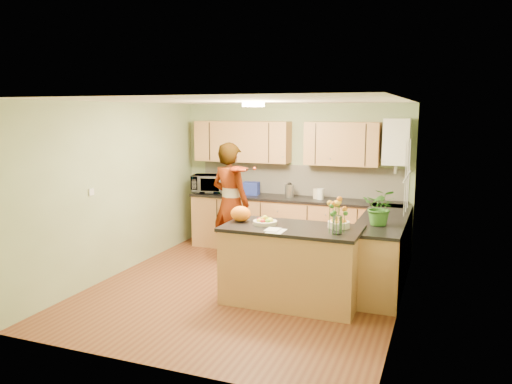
% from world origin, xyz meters
% --- Properties ---
extents(floor, '(4.50, 4.50, 0.00)m').
position_xyz_m(floor, '(0.00, 0.00, 0.00)').
color(floor, '#5F2E1B').
rests_on(floor, ground).
extents(ceiling, '(4.00, 4.50, 0.02)m').
position_xyz_m(ceiling, '(0.00, 0.00, 2.50)').
color(ceiling, white).
rests_on(ceiling, wall_back).
extents(wall_back, '(4.00, 0.02, 2.50)m').
position_xyz_m(wall_back, '(0.00, 2.25, 1.25)').
color(wall_back, gray).
rests_on(wall_back, floor).
extents(wall_front, '(4.00, 0.02, 2.50)m').
position_xyz_m(wall_front, '(0.00, -2.25, 1.25)').
color(wall_front, gray).
rests_on(wall_front, floor).
extents(wall_left, '(0.02, 4.50, 2.50)m').
position_xyz_m(wall_left, '(-2.00, 0.00, 1.25)').
color(wall_left, gray).
rests_on(wall_left, floor).
extents(wall_right, '(0.02, 4.50, 2.50)m').
position_xyz_m(wall_right, '(2.00, 0.00, 1.25)').
color(wall_right, gray).
rests_on(wall_right, floor).
extents(back_counter, '(3.64, 0.62, 0.94)m').
position_xyz_m(back_counter, '(0.10, 1.95, 0.47)').
color(back_counter, '#A26C40').
rests_on(back_counter, floor).
extents(right_counter, '(0.62, 2.24, 0.94)m').
position_xyz_m(right_counter, '(1.70, 0.85, 0.47)').
color(right_counter, '#A26C40').
rests_on(right_counter, floor).
extents(splashback, '(3.60, 0.02, 0.52)m').
position_xyz_m(splashback, '(0.10, 2.23, 1.20)').
color(splashback, beige).
rests_on(splashback, back_counter).
extents(upper_cabinets, '(3.20, 0.34, 0.70)m').
position_xyz_m(upper_cabinets, '(-0.18, 2.08, 1.85)').
color(upper_cabinets, '#A26C40').
rests_on(upper_cabinets, wall_back).
extents(boiler, '(0.40, 0.30, 0.86)m').
position_xyz_m(boiler, '(1.70, 2.09, 1.90)').
color(boiler, white).
rests_on(boiler, wall_back).
extents(window_right, '(0.01, 1.30, 1.05)m').
position_xyz_m(window_right, '(1.99, 0.60, 1.55)').
color(window_right, white).
rests_on(window_right, wall_right).
extents(light_switch, '(0.02, 0.09, 0.09)m').
position_xyz_m(light_switch, '(-1.99, -0.60, 1.30)').
color(light_switch, white).
rests_on(light_switch, wall_left).
extents(ceiling_lamp, '(0.30, 0.30, 0.07)m').
position_xyz_m(ceiling_lamp, '(0.00, 0.30, 2.46)').
color(ceiling_lamp, '#FFEABF').
rests_on(ceiling_lamp, ceiling).
extents(peninsula_island, '(1.69, 0.87, 0.97)m').
position_xyz_m(peninsula_island, '(0.71, -0.23, 0.49)').
color(peninsula_island, '#A26C40').
rests_on(peninsula_island, floor).
extents(fruit_dish, '(0.30, 0.30, 0.11)m').
position_xyz_m(fruit_dish, '(0.36, -0.23, 1.01)').
color(fruit_dish, beige).
rests_on(fruit_dish, peninsula_island).
extents(orange_bowl, '(0.27, 0.27, 0.15)m').
position_xyz_m(orange_bowl, '(1.26, -0.08, 1.03)').
color(orange_bowl, beige).
rests_on(orange_bowl, peninsula_island).
extents(flower_vase, '(0.26, 0.26, 0.48)m').
position_xyz_m(flower_vase, '(1.31, -0.41, 1.29)').
color(flower_vase, silver).
rests_on(flower_vase, peninsula_island).
extents(orange_bag, '(0.30, 0.27, 0.20)m').
position_xyz_m(orange_bag, '(0.01, -0.18, 1.07)').
color(orange_bag, orange).
rests_on(orange_bag, peninsula_island).
extents(papers, '(0.20, 0.27, 0.01)m').
position_xyz_m(papers, '(0.61, -0.53, 0.97)').
color(papers, white).
rests_on(papers, peninsula_island).
extents(violinist, '(0.80, 0.65, 1.90)m').
position_xyz_m(violinist, '(-0.67, 1.03, 0.95)').
color(violinist, tan).
rests_on(violinist, floor).
extents(violin, '(0.70, 0.61, 0.17)m').
position_xyz_m(violin, '(-0.47, 0.81, 1.52)').
color(violin, '#591C05').
rests_on(violin, violinist).
extents(microwave, '(0.64, 0.49, 0.32)m').
position_xyz_m(microwave, '(-1.47, 1.92, 1.10)').
color(microwave, white).
rests_on(microwave, back_counter).
extents(blue_box, '(0.29, 0.23, 0.22)m').
position_xyz_m(blue_box, '(-0.70, 1.98, 1.05)').
color(blue_box, navy).
rests_on(blue_box, back_counter).
extents(kettle, '(0.16, 0.16, 0.29)m').
position_xyz_m(kettle, '(0.00, 1.97, 1.06)').
color(kettle, '#ADADB2').
rests_on(kettle, back_counter).
extents(jar_cream, '(0.12, 0.12, 0.16)m').
position_xyz_m(jar_cream, '(0.46, 1.98, 1.02)').
color(jar_cream, beige).
rests_on(jar_cream, back_counter).
extents(jar_white, '(0.15, 0.15, 0.18)m').
position_xyz_m(jar_white, '(0.54, 1.94, 1.03)').
color(jar_white, white).
rests_on(jar_white, back_counter).
extents(potted_plant, '(0.45, 0.39, 0.47)m').
position_xyz_m(potted_plant, '(1.70, 0.36, 1.18)').
color(potted_plant, '#316923').
rests_on(potted_plant, right_counter).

